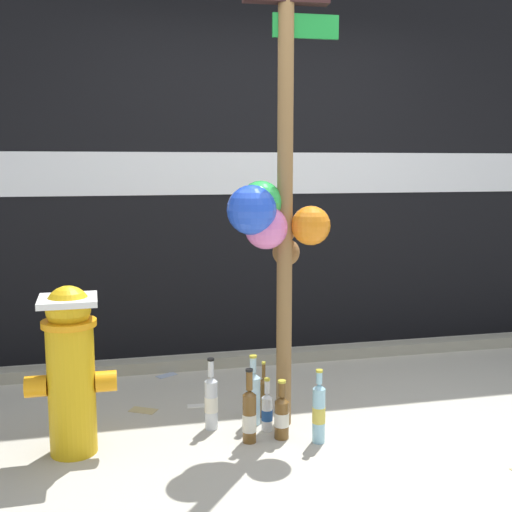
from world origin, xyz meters
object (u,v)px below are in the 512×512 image
at_px(bottle_2, 267,411).
at_px(bottle_4, 319,412).
at_px(memorial_post, 276,176).
at_px(fire_hydrant, 71,367).
at_px(bottle_0, 249,415).
at_px(bottle_6, 282,416).
at_px(bottle_1, 264,396).
at_px(bottle_5, 211,401).
at_px(bottle_3, 253,396).

height_order(bottle_2, bottle_4, bottle_4).
bearing_deg(bottle_4, memorial_post, 121.83).
relative_size(fire_hydrant, bottle_0, 2.16).
xyz_separation_m(fire_hydrant, bottle_6, (1.05, -0.08, -0.32)).
relative_size(bottle_1, bottle_5, 0.82).
xyz_separation_m(bottle_1, bottle_2, (-0.03, -0.19, -0.01)).
distance_m(bottle_3, bottle_5, 0.24).
bearing_deg(bottle_5, bottle_2, -18.01).
distance_m(bottle_2, bottle_6, 0.12).
height_order(bottle_0, bottle_3, same).
height_order(bottle_1, bottle_6, bottle_1).
distance_m(fire_hydrant, bottle_5, 0.78).
xyz_separation_m(bottle_1, bottle_3, (-0.08, -0.08, 0.04)).
bearing_deg(bottle_3, bottle_4, -48.20).
relative_size(bottle_0, bottle_1, 1.21).
xyz_separation_m(memorial_post, bottle_2, (-0.06, -0.06, -1.25)).
bearing_deg(fire_hydrant, bottle_3, 8.38).
height_order(fire_hydrant, bottle_6, fire_hydrant).
xyz_separation_m(memorial_post, bottle_1, (-0.03, 0.13, -1.24)).
bearing_deg(bottle_4, bottle_5, 150.18).
height_order(bottle_3, bottle_4, bottle_3).
relative_size(bottle_0, bottle_5, 0.99).
distance_m(memorial_post, fire_hydrant, 1.40).
distance_m(bottle_1, bottle_6, 0.30).
bearing_deg(bottle_3, fire_hydrant, -171.62).
bearing_deg(bottle_5, fire_hydrant, -170.06).
distance_m(bottle_4, bottle_6, 0.20).
distance_m(memorial_post, bottle_6, 1.25).
height_order(memorial_post, bottle_4, memorial_post).
bearing_deg(memorial_post, bottle_3, 158.44).
relative_size(bottle_0, bottle_4, 1.01).
bearing_deg(bottle_0, bottle_5, 127.93).
relative_size(memorial_post, fire_hydrant, 3.07).
height_order(memorial_post, bottle_6, memorial_post).
bearing_deg(bottle_0, bottle_4, -13.36).
xyz_separation_m(bottle_2, bottle_5, (-0.29, 0.09, 0.05)).
bearing_deg(bottle_1, bottle_4, -63.38).
bearing_deg(bottle_1, bottle_6, -85.67).
bearing_deg(bottle_0, bottle_3, 72.31).
xyz_separation_m(bottle_4, bottle_6, (-0.17, 0.09, -0.04)).
relative_size(memorial_post, bottle_2, 8.86).
bearing_deg(memorial_post, bottle_6, -92.95).
relative_size(bottle_1, bottle_3, 0.83).
bearing_deg(bottle_6, bottle_2, 114.71).
distance_m(bottle_4, bottle_5, 0.59).
bearing_deg(bottle_1, memorial_post, -75.88).
bearing_deg(bottle_0, bottle_6, 2.15).
bearing_deg(fire_hydrant, bottle_6, -4.30).
bearing_deg(bottle_4, bottle_6, 152.75).
bearing_deg(bottle_6, bottle_5, 148.92).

